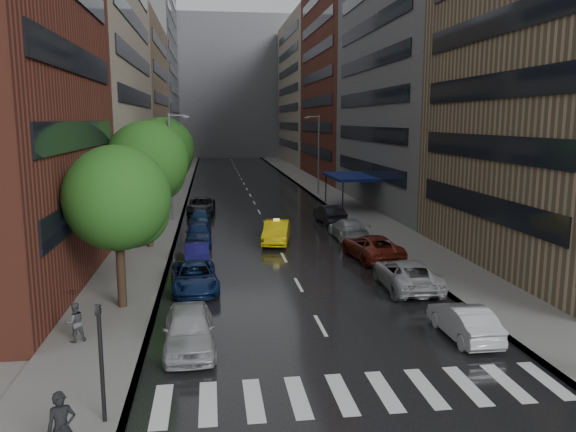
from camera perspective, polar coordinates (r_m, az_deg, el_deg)
The scene contains 20 objects.
ground at distance 20.60m, azimuth 5.55°, elevation -14.95°, with size 220.00×220.00×0.00m, color gray.
road at distance 68.87m, azimuth -4.10°, elevation 2.55°, with size 14.00×140.00×0.01m, color black.
sidewalk_left at distance 68.87m, azimuth -11.60°, elevation 2.44°, with size 4.00×140.00×0.15m, color gray.
sidewalk_right at distance 70.02m, azimuth 3.28°, elevation 2.74°, with size 4.00×140.00×0.15m, color gray.
crosswalk at distance 18.90m, azimuth 7.63°, elevation -17.34°, with size 13.15×2.80×0.01m.
buildings_left at distance 78.05m, azimuth -16.14°, elevation 14.81°, with size 8.00×108.00×38.00m.
buildings_right at distance 77.64m, azimuth 6.89°, elevation 14.43°, with size 8.05×109.10×36.00m.
building_far at distance 136.46m, azimuth -6.13°, elevation 12.80°, with size 40.00×14.00×32.00m, color slate.
tree_near at distance 26.05m, azimuth -16.96°, elevation 1.73°, with size 4.73×4.73×7.53m.
tree_mid at distance 38.23m, azimuth -14.13°, elevation 5.35°, with size 5.37×5.37×8.57m.
tree_far at distance 50.34m, azimuth -12.66°, elevation 6.62°, with size 5.55×5.55×8.85m.
taxi at distance 39.45m, azimuth -1.19°, elevation -1.65°, with size 1.69×4.85×1.60m, color #DDBE0B.
parked_cars_left at distance 37.65m, azimuth -9.14°, elevation -2.43°, with size 2.69×36.68×1.60m.
parked_cars_right at distance 35.45m, azimuth 8.49°, elevation -3.13°, with size 3.04×30.12×1.56m.
ped_bag_walker at distance 15.78m, azimuth -21.95°, elevation -19.49°, with size 0.78×0.61×1.89m.
ped_black_umbrella at distance 23.21m, azimuth -20.89°, elevation -8.96°, with size 0.96×0.98×2.09m.
traffic_light at distance 16.85m, azimuth -18.49°, elevation -12.96°, with size 0.18×0.15×3.45m.
street_lamp_left at distance 48.44m, azimuth -11.75°, elevation 5.15°, with size 1.74×0.22×9.00m.
street_lamp_right at distance 64.45m, azimuth 3.06°, elevation 6.43°, with size 1.74×0.22×9.00m.
awning at distance 55.13m, azimuth 6.30°, elevation 4.00°, with size 4.00×8.00×3.12m.
Camera 1 is at (-4.45, -18.19, 8.59)m, focal length 35.00 mm.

